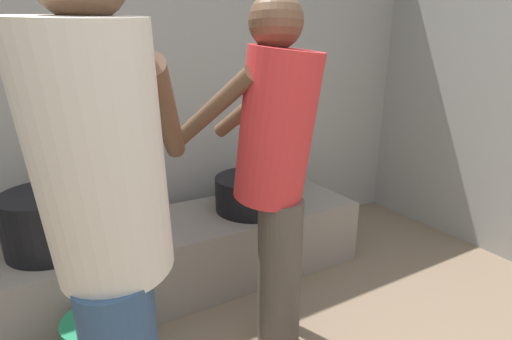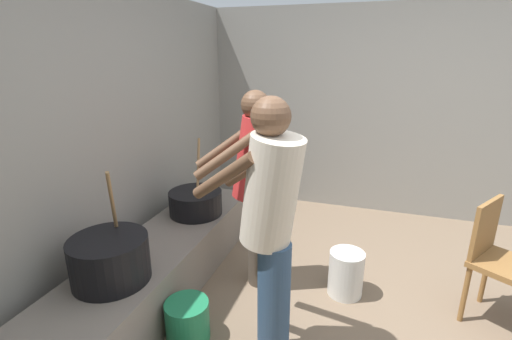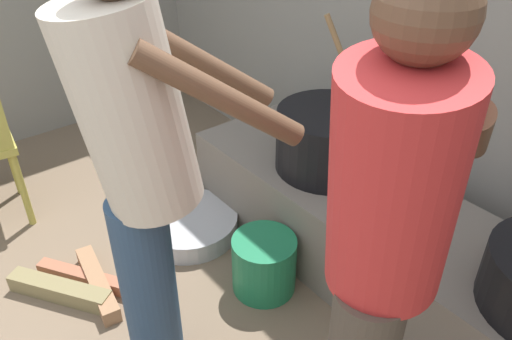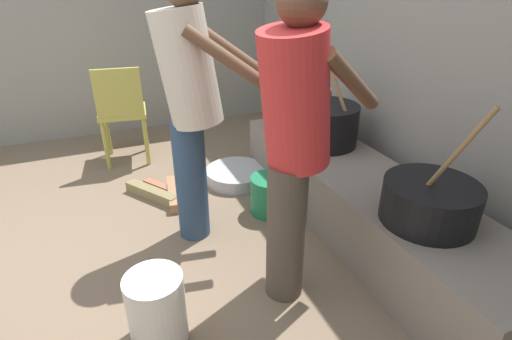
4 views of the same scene
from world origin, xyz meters
The scene contains 8 objects.
block_enclosure_rear centered at (0.00, 2.23, 1.18)m, with size 5.13×0.20×2.35m, color gray.
hearth_ledge centered at (0.20, 1.71, 0.21)m, with size 2.44×0.60×0.42m, color slate.
cooking_pot_secondary centered at (-0.35, 1.73, 0.57)m, with size 0.50×0.50×0.75m.
cook_in_red_shirt centered at (0.51, 1.02, 0.91)m, with size 0.56×0.73×1.58m.
cook_in_cream_shirt centered at (-0.18, 0.71, 0.93)m, with size 0.54×0.74×1.62m.
bucket_green_plastic centered at (-0.24, 1.26, 0.14)m, with size 0.29×0.29×0.28m, color #1E7A4C.
metal_mixing_bowl centered at (-0.79, 1.19, 0.05)m, with size 0.51×0.51×0.10m, color #B7B7BC.
firewood_pile centered at (-0.74, 0.57, 0.04)m, with size 0.54×0.46×0.08m.
Camera 3 is at (1.06, 0.18, 1.75)m, focal length 35.55 mm.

